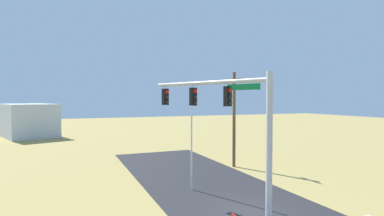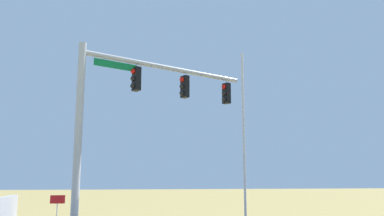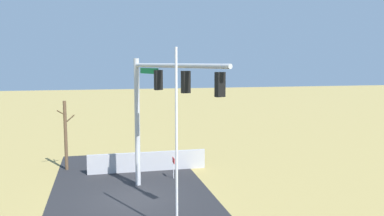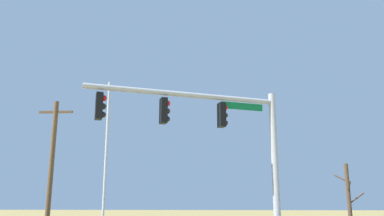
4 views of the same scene
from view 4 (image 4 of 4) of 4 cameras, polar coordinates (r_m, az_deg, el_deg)
The scene contains 4 objects.
signal_mast at distance 14.99m, azimuth 4.36°, elevation -4.31°, with size 7.19×3.03×6.82m.
flagpole at distance 15.40m, azimuth -12.66°, elevation -9.16°, with size 0.10×0.10×7.19m, color silver.
utility_pole at distance 22.32m, azimuth -20.01°, elevation -8.55°, with size 1.90×0.26×7.88m.
bare_tree at distance 20.73m, azimuth 22.17°, elevation -13.34°, with size 1.27×1.02×4.29m.
Camera 4 is at (-0.22, -16.14, 2.58)m, focal length 36.26 mm.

